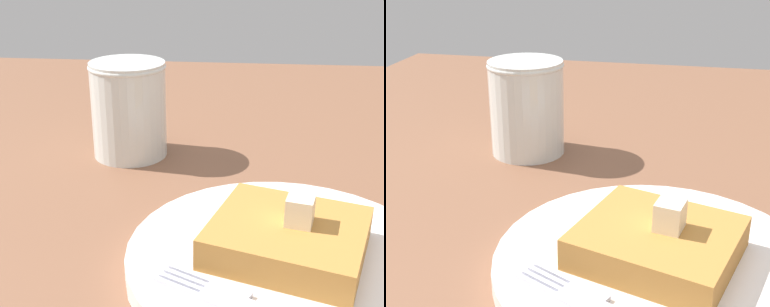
# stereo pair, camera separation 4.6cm
# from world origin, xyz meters

# --- Properties ---
(plate) EXTENTS (0.23, 0.23, 0.02)m
(plate) POSITION_xyz_m (-0.03, 0.10, 0.03)
(plate) COLOR white
(plate) RESTS_ON table_surface
(toast_slice_center) EXTENTS (0.12, 0.13, 0.02)m
(toast_slice_center) POSITION_xyz_m (-0.03, 0.10, 0.05)
(toast_slice_center) COLOR #B37835
(toast_slice_center) RESTS_ON plate
(butter_pat_primary) EXTENTS (0.02, 0.02, 0.02)m
(butter_pat_primary) POSITION_xyz_m (-0.03, 0.09, 0.07)
(butter_pat_primary) COLOR #F7E9CA
(butter_pat_primary) RESTS_ON toast_slice_center
(syrup_jar) EXTENTS (0.08, 0.08, 0.10)m
(syrup_jar) POSITION_xyz_m (0.17, 0.25, 0.07)
(syrup_jar) COLOR #4B1A07
(syrup_jar) RESTS_ON table_surface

